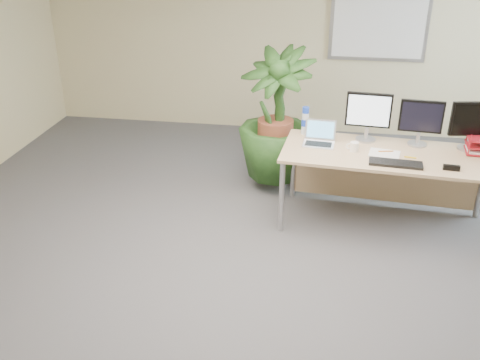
% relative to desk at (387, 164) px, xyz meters
% --- Properties ---
extents(floor, '(8.00, 8.00, 0.00)m').
position_rel_desk_xyz_m(floor, '(-1.21, -1.49, -0.62)').
color(floor, '#45454A').
rests_on(floor, ground).
extents(back_wall, '(7.00, 0.04, 2.70)m').
position_rel_desk_xyz_m(back_wall, '(-1.21, 2.51, 0.73)').
color(back_wall, beige).
rests_on(back_wall, floor).
extents(whiteboard, '(1.30, 0.04, 0.95)m').
position_rel_desk_xyz_m(whiteboard, '(-0.01, 2.48, 0.93)').
color(whiteboard, '#9D9EA2').
rests_on(whiteboard, back_wall).
extents(desk, '(2.12, 1.03, 0.79)m').
position_rel_desk_xyz_m(desk, '(0.00, 0.00, 0.00)').
color(desk, tan).
rests_on(desk, floor).
extents(floor_plant, '(1.12, 1.12, 1.50)m').
position_rel_desk_xyz_m(floor_plant, '(-1.18, 0.55, 0.13)').
color(floor_plant, '#1A3D16').
rests_on(floor_plant, floor).
extents(monitor_left, '(0.45, 0.20, 0.50)m').
position_rel_desk_xyz_m(monitor_left, '(-0.22, 0.19, 0.45)').
color(monitor_left, '#A3A3A7').
rests_on(monitor_left, desk).
extents(monitor_right, '(0.42, 0.19, 0.46)m').
position_rel_desk_xyz_m(monitor_right, '(0.28, 0.14, 0.43)').
color(monitor_right, '#A3A3A7').
rests_on(monitor_right, desk).
extents(monitor_dark, '(0.44, 0.20, 0.49)m').
position_rel_desk_xyz_m(monitor_dark, '(0.76, 0.11, 0.45)').
color(monitor_dark, '#A3A3A7').
rests_on(monitor_dark, desk).
extents(laptop, '(0.33, 0.30, 0.22)m').
position_rel_desk_xyz_m(laptop, '(-0.69, 0.04, 0.23)').
color(laptop, silver).
rests_on(laptop, desk).
extents(keyboard, '(0.49, 0.20, 0.03)m').
position_rel_desk_xyz_m(keyboard, '(0.02, -0.38, 0.18)').
color(keyboard, black).
rests_on(keyboard, desk).
extents(coffee_mug, '(0.12, 0.08, 0.10)m').
position_rel_desk_xyz_m(coffee_mug, '(-0.35, -0.12, 0.22)').
color(coffee_mug, white).
rests_on(coffee_mug, desk).
extents(spiral_notebook, '(0.32, 0.26, 0.01)m').
position_rel_desk_xyz_m(spiral_notebook, '(-0.06, -0.15, 0.17)').
color(spiral_notebook, silver).
rests_on(spiral_notebook, desk).
extents(orange_pen, '(0.14, 0.04, 0.01)m').
position_rel_desk_xyz_m(orange_pen, '(-0.04, -0.11, 0.19)').
color(orange_pen, orange).
rests_on(orange_pen, spiral_notebook).
extents(yellow_highlighter, '(0.11, 0.03, 0.01)m').
position_rel_desk_xyz_m(yellow_highlighter, '(0.18, -0.20, 0.18)').
color(yellow_highlighter, yellow).
rests_on(yellow_highlighter, desk).
extents(water_bottle, '(0.08, 0.08, 0.30)m').
position_rel_desk_xyz_m(water_bottle, '(-0.85, 0.27, 0.31)').
color(water_bottle, silver).
rests_on(water_bottle, desk).
extents(stapler, '(0.15, 0.05, 0.05)m').
position_rel_desk_xyz_m(stapler, '(0.51, -0.43, 0.19)').
color(stapler, black).
rests_on(stapler, desk).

